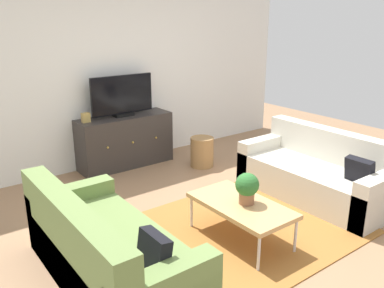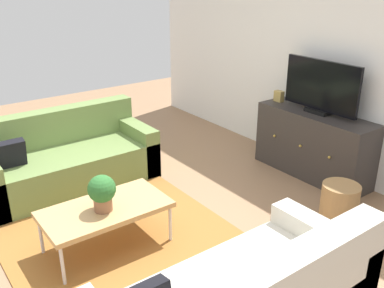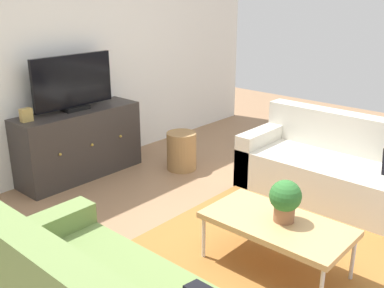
% 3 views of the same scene
% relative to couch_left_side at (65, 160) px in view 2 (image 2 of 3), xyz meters
% --- Properties ---
extents(ground_plane, '(10.00, 10.00, 0.00)m').
position_rel_couch_left_side_xyz_m(ground_plane, '(1.43, 0.10, -0.27)').
color(ground_plane, '#997251').
extents(wall_back, '(6.40, 0.12, 2.70)m').
position_rel_couch_left_side_xyz_m(wall_back, '(1.43, 2.65, 1.08)').
color(wall_back, white).
rests_on(wall_back, ground_plane).
extents(area_rug, '(2.50, 1.90, 0.01)m').
position_rel_couch_left_side_xyz_m(area_rug, '(1.43, -0.05, -0.27)').
color(area_rug, '#9E662D').
rests_on(area_rug, ground_plane).
extents(couch_left_side, '(0.83, 1.85, 0.80)m').
position_rel_couch_left_side_xyz_m(couch_left_side, '(0.00, 0.00, 0.00)').
color(couch_left_side, olive).
rests_on(couch_left_side, ground_plane).
extents(coffee_table, '(0.57, 1.05, 0.40)m').
position_rel_couch_left_side_xyz_m(coffee_table, '(1.39, -0.18, 0.10)').
color(coffee_table, tan).
rests_on(coffee_table, ground_plane).
extents(potted_plant, '(0.23, 0.23, 0.31)m').
position_rel_couch_left_side_xyz_m(potted_plant, '(1.42, -0.21, 0.30)').
color(potted_plant, '#936042').
rests_on(potted_plant, coffee_table).
extents(tv_console, '(1.39, 0.47, 0.75)m').
position_rel_couch_left_side_xyz_m(tv_console, '(1.48, 2.37, 0.10)').
color(tv_console, '#332D2B').
rests_on(tv_console, ground_plane).
extents(flat_screen_tv, '(0.94, 0.16, 0.59)m').
position_rel_couch_left_side_xyz_m(flat_screen_tv, '(1.48, 2.39, 0.77)').
color(flat_screen_tv, black).
rests_on(flat_screen_tv, tv_console).
extents(mantel_clock, '(0.11, 0.07, 0.13)m').
position_rel_couch_left_side_xyz_m(mantel_clock, '(0.91, 2.37, 0.54)').
color(mantel_clock, tan).
rests_on(mantel_clock, tv_console).
extents(wicker_basket, '(0.34, 0.34, 0.44)m').
position_rel_couch_left_side_xyz_m(wicker_basket, '(2.36, 1.67, -0.05)').
color(wicker_basket, '#9E7547').
rests_on(wicker_basket, ground_plane).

